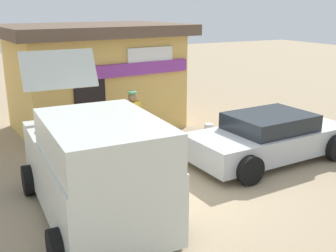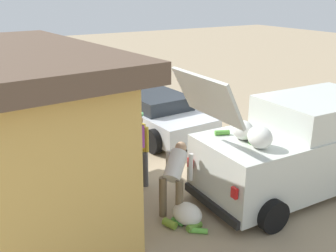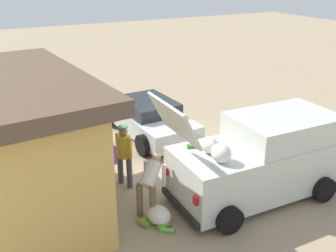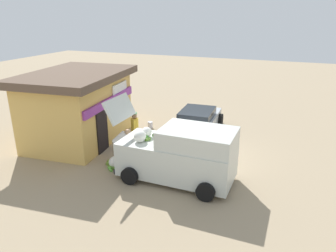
{
  "view_description": "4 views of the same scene",
  "coord_description": "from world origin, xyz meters",
  "px_view_note": "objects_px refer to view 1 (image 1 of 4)",
  "views": [
    {
      "loc": [
        -4.7,
        -7.13,
        3.8
      ],
      "look_at": [
        -0.46,
        0.96,
        1.1
      ],
      "focal_mm": 43.36,
      "sensor_mm": 36.0,
      "label": 1
    },
    {
      "loc": [
        -7.95,
        5.9,
        4.21
      ],
      "look_at": [
        0.07,
        1.13,
        0.93
      ],
      "focal_mm": 41.5,
      "sensor_mm": 36.0,
      "label": 2
    },
    {
      "loc": [
        -9.32,
        5.58,
        5.41
      ],
      "look_at": [
        -0.4,
        0.92,
        1.29
      ],
      "focal_mm": 41.94,
      "sensor_mm": 36.0,
      "label": 3
    },
    {
      "loc": [
        -12.55,
        -3.82,
        5.82
      ],
      "look_at": [
        -0.32,
        0.97,
        1.11
      ],
      "focal_mm": 34.12,
      "sensor_mm": 36.0,
      "label": 4
    }
  ],
  "objects_px": {
    "delivery_van": "(94,166)",
    "paint_bucket": "(209,129)",
    "vendor_standing": "(133,118)",
    "parked_sedan": "(269,137)",
    "customer_bending": "(80,131)",
    "unloaded_banana_pile": "(63,159)",
    "storefront_bar": "(95,76)"
  },
  "relations": [
    {
      "from": "delivery_van",
      "to": "paint_bucket",
      "type": "relative_size",
      "value": 14.1
    },
    {
      "from": "vendor_standing",
      "to": "delivery_van",
      "type": "bearing_deg",
      "value": -124.81
    },
    {
      "from": "vendor_standing",
      "to": "paint_bucket",
      "type": "height_order",
      "value": "vendor_standing"
    },
    {
      "from": "parked_sedan",
      "to": "customer_bending",
      "type": "bearing_deg",
      "value": 155.68
    },
    {
      "from": "customer_bending",
      "to": "unloaded_banana_pile",
      "type": "distance_m",
      "value": 0.82
    },
    {
      "from": "delivery_van",
      "to": "parked_sedan",
      "type": "distance_m",
      "value": 4.93
    },
    {
      "from": "unloaded_banana_pile",
      "to": "delivery_van",
      "type": "bearing_deg",
      "value": -91.1
    },
    {
      "from": "parked_sedan",
      "to": "paint_bucket",
      "type": "relative_size",
      "value": 13.31
    },
    {
      "from": "customer_bending",
      "to": "delivery_van",
      "type": "bearing_deg",
      "value": -100.49
    },
    {
      "from": "vendor_standing",
      "to": "unloaded_banana_pile",
      "type": "distance_m",
      "value": 2.06
    },
    {
      "from": "delivery_van",
      "to": "paint_bucket",
      "type": "height_order",
      "value": "delivery_van"
    },
    {
      "from": "vendor_standing",
      "to": "unloaded_banana_pile",
      "type": "bearing_deg",
      "value": -178.91
    },
    {
      "from": "storefront_bar",
      "to": "customer_bending",
      "type": "xyz_separation_m",
      "value": [
        -1.4,
        -2.94,
        -0.83
      ]
    },
    {
      "from": "storefront_bar",
      "to": "delivery_van",
      "type": "xyz_separation_m",
      "value": [
        -1.91,
        -5.71,
        -0.67
      ]
    },
    {
      "from": "paint_bucket",
      "to": "delivery_van",
      "type": "bearing_deg",
      "value": -144.63
    },
    {
      "from": "vendor_standing",
      "to": "paint_bucket",
      "type": "distance_m",
      "value": 2.89
    },
    {
      "from": "unloaded_banana_pile",
      "to": "paint_bucket",
      "type": "xyz_separation_m",
      "value": [
        4.63,
        0.54,
        -0.02
      ]
    },
    {
      "from": "vendor_standing",
      "to": "paint_bucket",
      "type": "xyz_separation_m",
      "value": [
        2.72,
        0.51,
        -0.81
      ]
    },
    {
      "from": "storefront_bar",
      "to": "paint_bucket",
      "type": "relative_size",
      "value": 17.8
    },
    {
      "from": "paint_bucket",
      "to": "storefront_bar",
      "type": "bearing_deg",
      "value": 139.31
    },
    {
      "from": "customer_bending",
      "to": "paint_bucket",
      "type": "distance_m",
      "value": 4.27
    },
    {
      "from": "delivery_van",
      "to": "storefront_bar",
      "type": "bearing_deg",
      "value": 71.48
    },
    {
      "from": "storefront_bar",
      "to": "parked_sedan",
      "type": "distance_m",
      "value": 5.82
    },
    {
      "from": "delivery_van",
      "to": "customer_bending",
      "type": "relative_size",
      "value": 3.31
    },
    {
      "from": "customer_bending",
      "to": "parked_sedan",
      "type": "bearing_deg",
      "value": -24.32
    },
    {
      "from": "unloaded_banana_pile",
      "to": "storefront_bar",
      "type": "bearing_deg",
      "value": 57.58
    },
    {
      "from": "unloaded_banana_pile",
      "to": "paint_bucket",
      "type": "distance_m",
      "value": 4.66
    },
    {
      "from": "delivery_van",
      "to": "parked_sedan",
      "type": "xyz_separation_m",
      "value": [
        4.85,
        0.8,
        -0.42
      ]
    },
    {
      "from": "parked_sedan",
      "to": "paint_bucket",
      "type": "height_order",
      "value": "parked_sedan"
    },
    {
      "from": "storefront_bar",
      "to": "paint_bucket",
      "type": "xyz_separation_m",
      "value": [
        2.77,
        -2.38,
        -1.52
      ]
    },
    {
      "from": "parked_sedan",
      "to": "vendor_standing",
      "type": "height_order",
      "value": "vendor_standing"
    },
    {
      "from": "storefront_bar",
      "to": "vendor_standing",
      "type": "relative_size",
      "value": 3.42
    }
  ]
}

